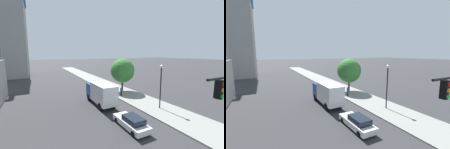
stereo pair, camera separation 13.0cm
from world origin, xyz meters
TOP-DOWN VIEW (x-y plane):
  - sidewalk at (8.91, 20.00)m, footprint 5.41×120.00m
  - construction_building at (-13.98, 57.33)m, footprint 14.18×15.37m
  - street_lamp at (8.97, 13.22)m, footprint 0.44×0.44m
  - street_tree at (9.23, 23.46)m, footprint 4.72×4.72m
  - car_white at (2.47, 10.69)m, footprint 1.74×4.58m
  - box_truck at (2.47, 18.47)m, footprint 2.28×6.88m
  - pedestrian_blue_shirt at (7.29, 20.69)m, footprint 0.34×0.34m

SIDE VIEW (x-z plane):
  - sidewalk at x=8.91m, z-range 0.00..0.15m
  - car_white at x=2.47m, z-range -0.01..1.37m
  - pedestrian_blue_shirt at x=7.29m, z-range 0.16..1.73m
  - box_truck at x=2.47m, z-range 0.21..3.54m
  - street_lamp at x=8.97m, z-range 1.06..7.02m
  - street_tree at x=9.23m, z-range 1.02..7.50m
  - construction_building at x=-13.98m, z-range -3.02..32.98m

